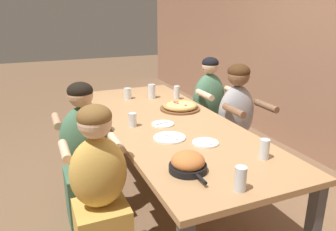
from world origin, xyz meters
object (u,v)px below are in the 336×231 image
Objects in this scene: empty_plate_c at (205,143)px; diner_far_center at (235,130)px; drinking_glass_b at (152,91)px; drinking_glass_c at (177,94)px; empty_plate_a at (163,124)px; drinking_glass_a at (240,180)px; drinking_glass_e at (128,94)px; drinking_glass_d at (133,121)px; drinking_glass_f at (264,150)px; pizza_board_main at (180,107)px; diner_far_midleft at (208,117)px; empty_plate_b at (170,138)px; diner_near_midright at (100,195)px; diner_near_center at (86,161)px; skillet_bowl at (188,163)px.

empty_plate_c is 0.16× the size of diner_far_center.
drinking_glass_b is 0.96m from diner_far_center.
drinking_glass_c is 0.12× the size of diner_far_center.
drinking_glass_a is at bearing -0.60° from empty_plate_a.
drinking_glass_e is 1.17m from diner_far_center.
drinking_glass_f reaches higher than drinking_glass_d.
empty_plate_c is at bearing 6.88° from drinking_glass_e.
pizza_board_main is at bearing 167.32° from drinking_glass_a.
drinking_glass_b is at bearing -20.64° from diner_far_midleft.
empty_plate_a is at bearing 167.27° from empty_plate_b.
drinking_glass_e is 1.52m from diner_near_midright.
empty_plate_b is (0.62, -0.37, -0.02)m from pizza_board_main.
diner_far_center reaches higher than drinking_glass_d.
diner_near_midright reaches higher than empty_plate_a.
drinking_glass_b is (-1.11, 0.27, 0.07)m from empty_plate_b.
empty_plate_a is at bearing 37.41° from diner_near_midright.
diner_far_center is at bearing 38.34° from drinking_glass_b.
drinking_glass_a is at bearing -61.17° from diner_near_center.
empty_plate_b is 1.62× the size of drinking_glass_b.
empty_plate_a is (0.33, -0.31, -0.02)m from pizza_board_main.
diner_near_center is (0.03, -0.40, -0.27)m from drinking_glass_d.
drinking_glass_a is 1.45m from diner_far_center.
drinking_glass_f is 0.11× the size of diner_far_midleft.
pizza_board_main is 3.24× the size of drinking_glass_e.
diner_near_midright reaches higher than drinking_glass_d.
empty_plate_a is at bearing -32.71° from drinking_glass_c.
diner_near_center reaches higher than empty_plate_c.
diner_near_midright reaches higher than drinking_glass_e.
empty_plate_b is 0.95m from diner_far_center.
drinking_glass_e is (-1.98, -0.02, -0.01)m from drinking_glass_a.
empty_plate_a is at bearing 2.31° from drinking_glass_e.
drinking_glass_d is at bearing -13.69° from drinking_glass_e.
diner_far_center is (-0.93, 0.43, -0.26)m from drinking_glass_f.
pizza_board_main is 0.45m from empty_plate_a.
diner_far_center is at bearing 114.49° from empty_plate_b.
empty_plate_c is at bearing 34.17° from drinking_glass_d.
drinking_glass_e is at bearing -167.35° from drinking_glass_f.
drinking_glass_f is at bearing 65.14° from diner_far_center.
empty_plate_c is 0.42m from drinking_glass_f.
skillet_bowl reaches higher than drinking_glass_d.
pizza_board_main is at bearing -177.92° from drinking_glass_f.
drinking_glass_d is at bearing 53.97° from diner_near_midright.
diner_far_center is at bearing 133.23° from skillet_bowl.
diner_far_midleft is at bearing -90.00° from diner_far_center.
drinking_glass_c is (-0.67, 0.43, 0.06)m from empty_plate_a.
diner_near_midright is (1.15, -1.06, -0.29)m from drinking_glass_c.
drinking_glass_a is 0.95× the size of drinking_glass_c.
diner_near_center is at bearing -131.45° from drinking_glass_f.
empty_plate_c is at bearing 46.10° from empty_plate_b.
empty_plate_a is at bearing 37.67° from diner_far_midleft.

